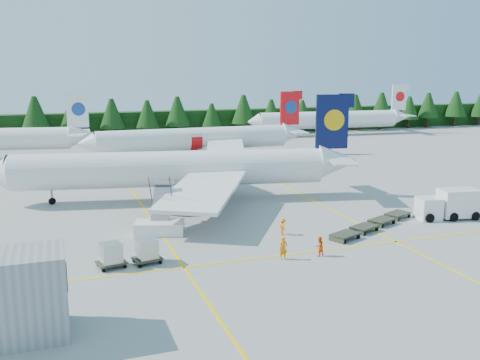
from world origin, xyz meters
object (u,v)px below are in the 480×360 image
object	(u,v)px
airliner_red	(191,140)
service_truck	(448,204)
airliner_navy	(165,170)
airstairs	(160,224)

from	to	relation	value
airliner_red	service_truck	distance (m)	49.78
airliner_navy	airstairs	world-z (taller)	airliner_navy
airliner_navy	airliner_red	distance (m)	30.92
airstairs	service_truck	distance (m)	30.37
airliner_navy	airstairs	xyz separation A→B (m)	(-3.12, -12.97, -2.88)
airliner_navy	airstairs	size ratio (longest dim) A/B	6.09
service_truck	airstairs	bearing A→B (deg)	-179.14
airliner_navy	airliner_red	world-z (taller)	airliner_navy
service_truck	airliner_red	bearing A→B (deg)	119.37
airliner_red	airstairs	world-z (taller)	airliner_red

